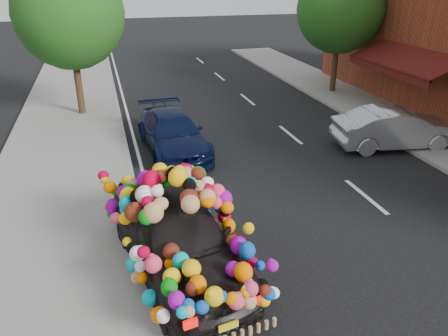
% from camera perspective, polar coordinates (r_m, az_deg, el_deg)
% --- Properties ---
extents(ground, '(100.00, 100.00, 0.00)m').
position_cam_1_polar(ground, '(10.89, 1.80, -6.15)').
color(ground, black).
rests_on(ground, ground).
extents(sidewalk, '(4.00, 60.00, 0.12)m').
position_cam_1_polar(sidewalk, '(10.57, -21.32, -8.68)').
color(sidewalk, gray).
rests_on(sidewalk, ground).
extents(kerb, '(0.15, 60.00, 0.13)m').
position_cam_1_polar(kerb, '(10.48, -10.65, -7.52)').
color(kerb, gray).
rests_on(kerb, ground).
extents(footpath_far, '(3.00, 40.00, 0.12)m').
position_cam_1_polar(footpath_far, '(17.17, 25.66, 3.35)').
color(footpath_far, gray).
rests_on(footpath_far, ground).
extents(lane_markings, '(6.00, 50.00, 0.01)m').
position_cam_1_polar(lane_markings, '(12.33, 18.01, -3.52)').
color(lane_markings, silver).
rests_on(lane_markings, ground).
extents(tree_near_sidewalk, '(4.20, 4.20, 6.13)m').
position_cam_1_polar(tree_near_sidewalk, '(18.51, -19.61, 18.44)').
color(tree_near_sidewalk, '#332114').
rests_on(tree_near_sidewalk, ground).
extents(tree_far_b, '(4.00, 4.00, 5.90)m').
position_cam_1_polar(tree_far_b, '(21.88, 14.96, 19.38)').
color(tree_far_b, '#332114').
rests_on(tree_far_b, ground).
extents(plush_art_car, '(2.96, 5.04, 2.20)m').
position_cam_1_polar(plush_art_car, '(8.53, -6.24, -6.87)').
color(plush_art_car, black).
rests_on(plush_art_car, ground).
extents(navy_sedan, '(2.11, 4.52, 1.28)m').
position_cam_1_polar(navy_sedan, '(14.52, -6.71, 4.56)').
color(navy_sedan, black).
rests_on(navy_sedan, ground).
extents(silver_hatchback, '(4.32, 2.04, 1.37)m').
position_cam_1_polar(silver_hatchback, '(15.84, 21.55, 4.86)').
color(silver_hatchback, '#A2A4AA').
rests_on(silver_hatchback, ground).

